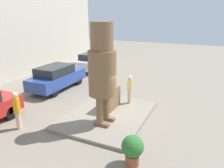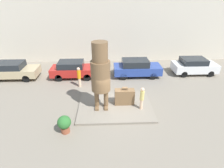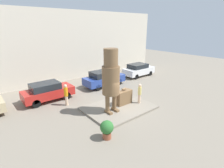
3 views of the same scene
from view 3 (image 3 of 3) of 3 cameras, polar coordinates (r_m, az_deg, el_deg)
The scene contains 11 objects.
ground_plane at distance 13.70m, azimuth 2.28°, elevation -8.02°, with size 60.00×60.00×0.00m, color gray.
pedestal at distance 13.66m, azimuth 2.29°, elevation -7.73°, with size 5.11×3.80×0.15m.
building_backdrop at distance 20.63m, azimuth -16.07°, elevation 11.66°, with size 28.00×0.60×7.82m.
statue_figure at distance 11.97m, azimuth -0.37°, elevation 2.52°, with size 1.23×1.23×4.55m.
giant_suitcase at distance 13.93m, azimuth 3.88°, elevation -4.32°, with size 1.36×0.54×1.35m.
tourist at distance 14.10m, azimuth 9.00°, elevation -2.81°, with size 0.28×0.28×1.63m.
parked_car_red at distance 15.76m, azimuth -20.30°, elevation -2.23°, with size 4.14×1.75×1.60m.
parked_car_blue at distance 18.43m, azimuth -2.66°, elevation 1.94°, with size 4.43×1.79×1.66m.
parked_car_white at distance 22.44m, azimuth 8.64°, elevation 4.66°, with size 4.15×1.84×1.58m.
planter_pot at distance 10.11m, azimuth -1.69°, elevation -14.35°, with size 0.78×0.78×1.11m.
worker_hivis at distance 14.32m, azimuth -14.78°, elevation -3.18°, with size 0.30×0.30×1.77m.
Camera 3 is at (-8.18, -9.13, 6.11)m, focal length 28.00 mm.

